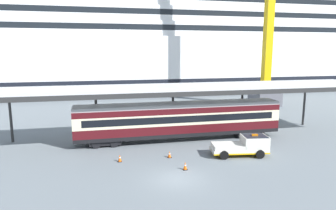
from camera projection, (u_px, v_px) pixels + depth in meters
name	position (u px, v px, depth m)	size (l,w,h in m)	color
ground_plane	(178.00, 179.00, 23.59)	(400.00, 400.00, 0.00)	slate
cruise_ship	(36.00, 36.00, 67.51)	(174.35, 22.64, 36.75)	black
platform_canopy	(179.00, 88.00, 33.39)	(44.25, 6.07, 5.92)	silver
train_carriage	(180.00, 119.00, 33.58)	(22.33, 2.81, 4.11)	black
service_truck	(245.00, 145.00, 28.85)	(5.44, 2.82, 2.02)	silver
traffic_cone_near	(120.00, 158.00, 27.25)	(0.36, 0.36, 0.66)	black
traffic_cone_mid	(185.00, 166.00, 25.41)	(0.36, 0.36, 0.69)	black
traffic_cone_far	(169.00, 154.00, 28.32)	(0.36, 0.36, 0.62)	black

